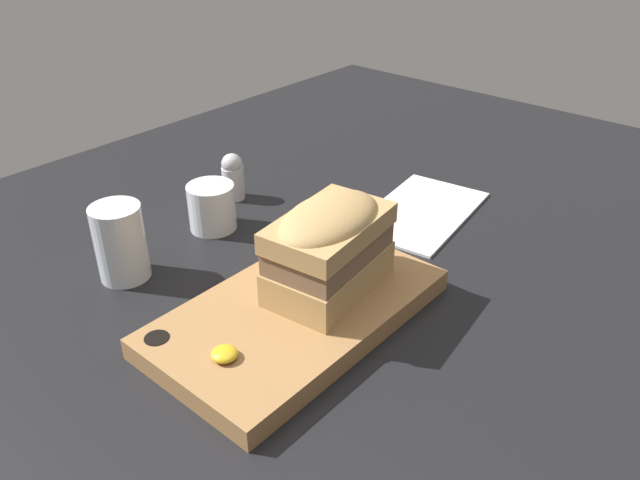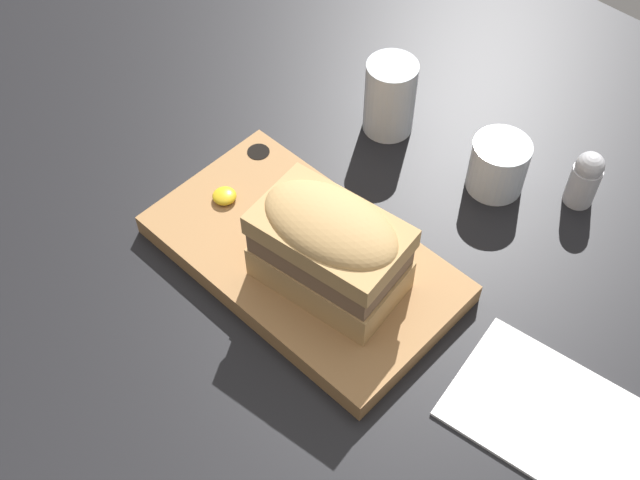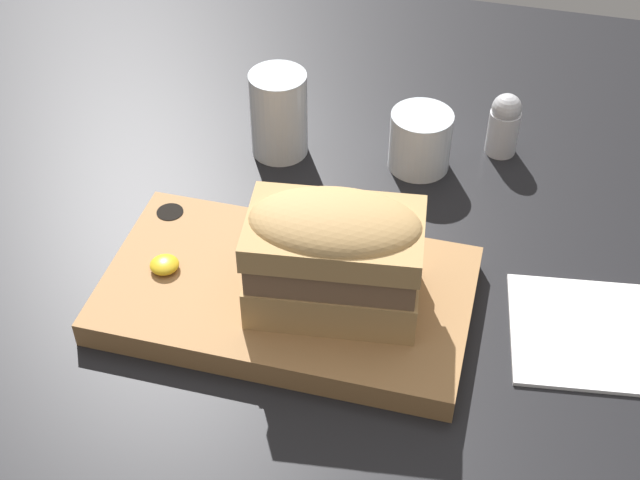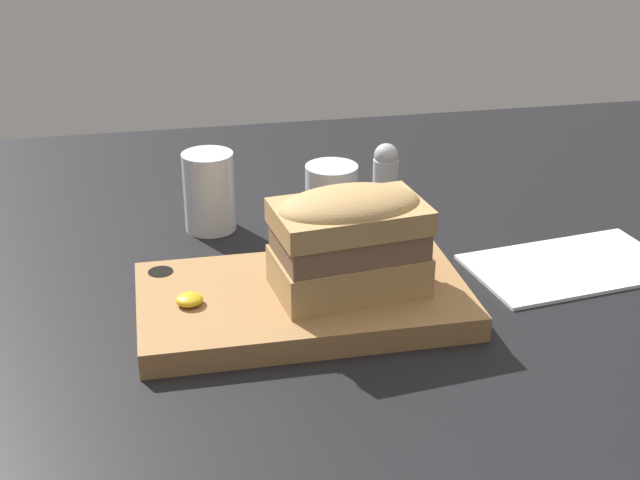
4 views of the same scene
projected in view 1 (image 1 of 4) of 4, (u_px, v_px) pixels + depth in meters
dining_table at (271, 304)px, 72.97cm from camera, size 172.29×112.09×2.00cm
serving_board at (297, 312)px, 67.94cm from camera, size 32.22×18.31×2.53cm
sandwich at (329, 245)px, 66.93cm from camera, size 15.26×10.36×10.47cm
mustard_dollop at (224, 354)px, 59.41cm from camera, size 2.61×2.61×1.05cm
water_glass at (121, 247)px, 74.20cm from camera, size 6.05×6.05×9.46cm
wine_glass at (212, 209)px, 85.22cm from camera, size 6.47×6.47×6.43cm
napkin at (421, 212)px, 90.23cm from camera, size 23.19×15.55×0.40cm
salt_shaker at (233, 176)px, 92.77cm from camera, size 3.30×3.30×7.12cm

